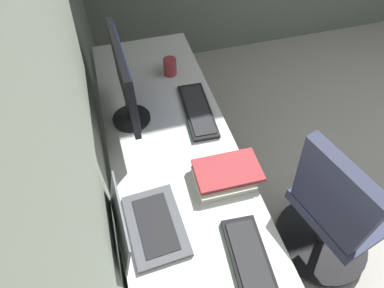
% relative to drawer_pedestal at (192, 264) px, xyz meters
% --- Properties ---
extents(wall_back, '(5.06, 0.10, 2.60)m').
position_rel_drawer_pedestal_xyz_m(wall_back, '(-0.05, 0.36, 0.95)').
color(wall_back, slate).
rests_on(wall_back, ground).
extents(desk, '(2.31, 0.62, 0.73)m').
position_rel_drawer_pedestal_xyz_m(desk, '(0.28, -0.03, 0.32)').
color(desk, white).
rests_on(desk, ground).
extents(drawer_pedestal, '(0.40, 0.51, 0.69)m').
position_rel_drawer_pedestal_xyz_m(drawer_pedestal, '(0.00, 0.00, 0.00)').
color(drawer_pedestal, white).
rests_on(drawer_pedestal, ground).
extents(monitor_primary, '(0.50, 0.20, 0.45)m').
position_rel_drawer_pedestal_xyz_m(monitor_primary, '(0.70, 0.13, 0.64)').
color(monitor_primary, black).
rests_on(monitor_primary, desk).
extents(laptop_leftmost, '(0.35, 0.29, 0.22)m').
position_rel_drawer_pedestal_xyz_m(laptop_leftmost, '(0.06, 0.19, 0.43)').
color(laptop_leftmost, '#595B60').
rests_on(laptop_leftmost, desk).
extents(keyboard_main, '(0.43, 0.16, 0.02)m').
position_rel_drawer_pedestal_xyz_m(keyboard_main, '(0.66, -0.22, 0.39)').
color(keyboard_main, black).
rests_on(keyboard_main, desk).
extents(keyboard_spare, '(0.43, 0.17, 0.02)m').
position_rel_drawer_pedestal_xyz_m(keyboard_spare, '(-0.21, -0.18, 0.39)').
color(keyboard_spare, black).
rests_on(keyboard_spare, desk).
extents(book_stack_near, '(0.21, 0.31, 0.05)m').
position_rel_drawer_pedestal_xyz_m(book_stack_near, '(0.21, -0.21, 0.41)').
color(book_stack_near, beige).
rests_on(book_stack_near, desk).
extents(coffee_mug, '(0.12, 0.08, 0.10)m').
position_rel_drawer_pedestal_xyz_m(coffee_mug, '(1.02, -0.15, 0.43)').
color(coffee_mug, '#A53338').
rests_on(coffee_mug, desk).
extents(office_chair, '(0.56, 0.59, 0.97)m').
position_rel_drawer_pedestal_xyz_m(office_chair, '(0.01, -0.77, 0.11)').
color(office_chair, '#383D56').
rests_on(office_chair, ground).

